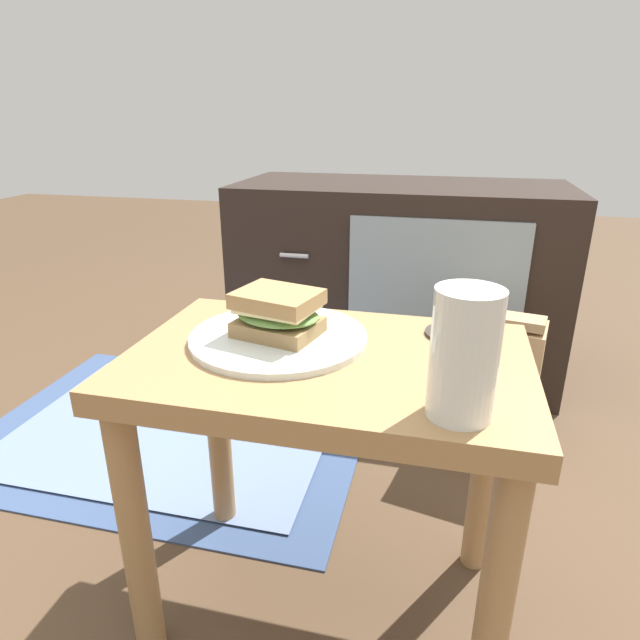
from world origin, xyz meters
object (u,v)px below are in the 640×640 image
Objects in this scene: beer_glass at (464,356)px; coaster at (454,334)px; sandwich_front at (278,313)px; paper_bag at (494,387)px; tv_cabinet at (397,279)px; plate at (279,337)px.

beer_glass is 0.24m from coaster.
sandwich_front is 0.69m from paper_bag.
tv_cabinet is 6.52× the size of beer_glass.
plate is at bearing -162.16° from coaster.
plate is at bearing -95.50° from tv_cabinet.
coaster is (0.25, 0.08, -0.00)m from plate.
beer_glass is 0.40× the size of paper_bag.
tv_cabinet is 1.11m from beer_glass.
paper_bag is (0.37, 0.48, -0.29)m from plate.
plate is 1.78× the size of beer_glass.
beer_glass is (0.26, -0.15, 0.07)m from plate.
sandwich_front is 0.39× the size of paper_bag.
sandwich_front reaches higher than coaster.
paper_bag is at bearing -57.62° from tv_cabinet.
coaster is 0.24× the size of paper_bag.
plate is 0.04m from sandwich_front.
tv_cabinet is at bearing 84.50° from sandwich_front.
coaster reaches higher than paper_bag.
beer_glass is 1.70× the size of coaster.
beer_glass reaches higher than paper_bag.
sandwich_front is 0.30m from beer_glass.
plate is at bearing 149.53° from beer_glass.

